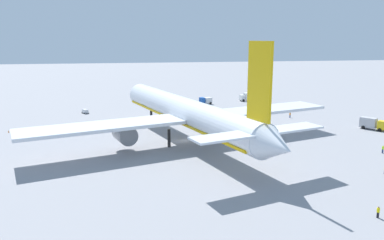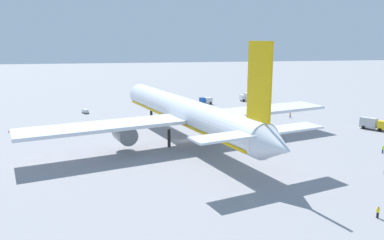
{
  "view_description": "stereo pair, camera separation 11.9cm",
  "coord_description": "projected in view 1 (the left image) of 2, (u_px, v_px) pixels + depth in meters",
  "views": [
    {
      "loc": [
        -87.02,
        13.79,
        23.91
      ],
      "look_at": [
        -0.93,
        -1.78,
        5.22
      ],
      "focal_mm": 35.88,
      "sensor_mm": 36.0,
      "label": 1
    },
    {
      "loc": [
        -87.04,
        13.67,
        23.91
      ],
      "look_at": [
        -0.93,
        -1.78,
        5.22
      ],
      "focal_mm": 35.88,
      "sensor_mm": 36.0,
      "label": 2
    }
  ],
  "objects": [
    {
      "name": "ground_worker_1",
      "position": [
        290.0,
        115.0,
        117.62
      ],
      "size": [
        0.5,
        0.5,
        1.66
      ],
      "color": "navy",
      "rests_on": "ground"
    },
    {
      "name": "ground_worker_0",
      "position": [
        383.0,
        149.0,
        81.21
      ],
      "size": [
        0.47,
        0.47,
        1.75
      ],
      "color": "navy",
      "rests_on": "ground"
    },
    {
      "name": "service_truck_4",
      "position": [
        246.0,
        97.0,
        149.12
      ],
      "size": [
        3.24,
        5.25,
        3.13
      ],
      "color": "white",
      "rests_on": "ground"
    },
    {
      "name": "traffic_cone_1",
      "position": [
        9.0,
        131.0,
        99.24
      ],
      "size": [
        0.36,
        0.36,
        0.55
      ],
      "primitive_type": "cone",
      "color": "orange",
      "rests_on": "ground"
    },
    {
      "name": "service_van",
      "position": [
        185.0,
        105.0,
        135.06
      ],
      "size": [
        2.66,
        4.35,
        1.97
      ],
      "color": "silver",
      "rests_on": "ground"
    },
    {
      "name": "ground_plane",
      "position": [
        184.0,
        141.0,
        91.13
      ],
      "size": [
        600.0,
        600.0,
        0.0
      ],
      "primitive_type": "plane",
      "color": "gray"
    },
    {
      "name": "service_truck_1",
      "position": [
        372.0,
        123.0,
        102.18
      ],
      "size": [
        6.49,
        5.49,
        3.11
      ],
      "color": "yellow",
      "rests_on": "ground"
    },
    {
      "name": "airliner",
      "position": [
        186.0,
        113.0,
        88.45
      ],
      "size": [
        71.28,
        73.48,
        23.51
      ],
      "color": "silver",
      "rests_on": "ground"
    },
    {
      "name": "ground_worker_2",
      "position": [
        378.0,
        212.0,
        51.98
      ],
      "size": [
        0.48,
        0.48,
        1.63
      ],
      "color": "black",
      "rests_on": "ground"
    },
    {
      "name": "baggage_cart_2",
      "position": [
        85.0,
        111.0,
        124.39
      ],
      "size": [
        3.3,
        2.55,
        1.34
      ],
      "color": "gray",
      "rests_on": "ground"
    },
    {
      "name": "service_truck_3",
      "position": [
        206.0,
        100.0,
        141.2
      ],
      "size": [
        3.71,
        5.05,
        2.69
      ],
      "color": "#194CA5",
      "rests_on": "ground"
    }
  ]
}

